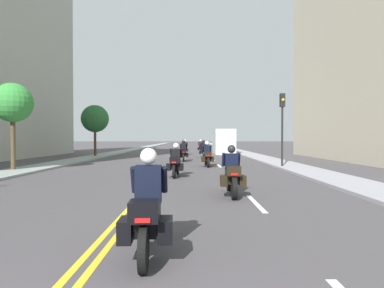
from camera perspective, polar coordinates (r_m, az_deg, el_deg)
ground_plane at (r=48.90m, az=-1.87°, el=-1.07°), size 264.00×264.00×0.00m
sidewalk_left at (r=49.73m, az=-10.70°, el=-0.98°), size 2.18×144.00×0.12m
sidewalk_right at (r=49.26m, az=7.04°, el=-0.99°), size 2.18×144.00×0.12m
centreline_yellow_inner at (r=48.91m, az=-2.01°, el=-1.06°), size 0.12×132.00×0.01m
centreline_yellow_outer at (r=48.90m, az=-1.73°, el=-1.06°), size 0.12×132.00×0.01m
lane_dashes_white at (r=29.95m, az=3.28°, el=-2.40°), size 0.14×56.40×0.01m
building_right_1 at (r=32.55m, az=29.78°, el=13.33°), size 8.69×17.26×17.61m
motorcycle_0 at (r=5.06m, az=-7.92°, el=-11.85°), size 0.78×2.16×1.65m
motorcycle_1 at (r=10.15m, az=6.96°, el=-5.51°), size 0.77×2.23×1.59m
motorcycle_2 at (r=15.00m, az=-3.01°, el=-3.34°), size 0.78×2.21×1.57m
motorcycle_3 at (r=20.36m, az=2.60°, el=-2.20°), size 0.78×2.26×1.62m
motorcycle_4 at (r=25.00m, az=-1.62°, el=-1.53°), size 0.77×2.27×1.68m
motorcycle_5 at (r=29.97m, az=1.94°, el=-1.15°), size 0.78×2.29×1.65m
motorcycle_6 at (r=35.13m, az=-1.35°, el=-0.80°), size 0.77×2.23×1.65m
motorcycle_7 at (r=40.04m, az=1.43°, el=-0.58°), size 0.78×2.20×1.62m
traffic_light_near at (r=20.12m, az=15.63°, el=4.74°), size 0.28×0.38×4.48m
street_tree_0 at (r=19.82m, az=-29.33°, el=6.32°), size 2.10×2.10×4.76m
street_tree_1 at (r=32.38m, az=-16.94°, el=4.29°), size 2.62×2.62×4.99m
parked_truck at (r=37.67m, az=5.44°, el=0.24°), size 2.20×6.50×2.80m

